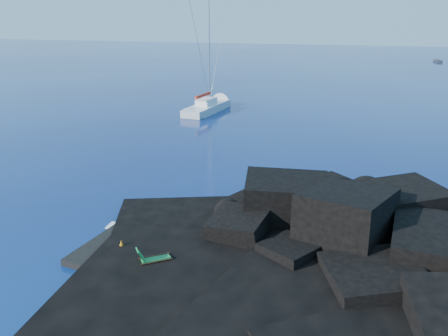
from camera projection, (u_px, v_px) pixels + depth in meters
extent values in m
plane|color=#04073D|center=(86.00, 247.00, 23.95)|extent=(400.00, 400.00, 0.00)
cube|color=black|center=(164.00, 255.00, 23.09)|extent=(9.08, 6.86, 0.70)
cube|color=white|center=(175.00, 260.00, 21.99)|extent=(2.07, 1.67, 0.05)
cone|color=orange|center=(121.00, 245.00, 22.84)|extent=(0.44, 0.44, 0.58)
cube|color=#2B2B30|center=(438.00, 62.00, 125.12)|extent=(2.07, 4.56, 0.59)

